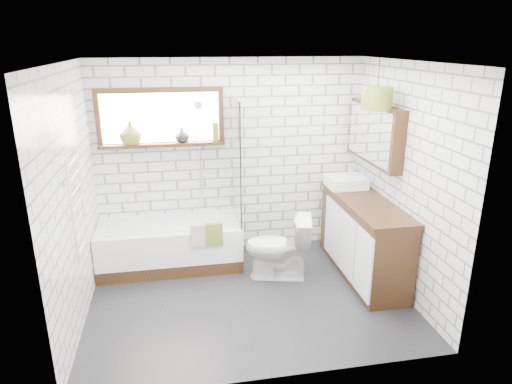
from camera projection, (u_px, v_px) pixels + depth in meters
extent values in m
cube|color=black|center=(248.00, 297.00, 5.04)|extent=(3.40, 2.60, 0.01)
cube|color=white|center=(247.00, 61.00, 4.25)|extent=(3.40, 2.60, 0.01)
cube|color=white|center=(231.00, 158.00, 5.86)|extent=(3.40, 0.01, 2.50)
cube|color=white|center=(277.00, 242.00, 3.43)|extent=(3.40, 0.01, 2.50)
cube|color=white|center=(72.00, 199.00, 4.35)|extent=(0.01, 2.60, 2.50)
cube|color=white|center=(403.00, 180.00, 4.94)|extent=(0.01, 2.60, 2.50)
cube|color=black|center=(161.00, 118.00, 5.50)|extent=(1.52, 0.16, 0.68)
cube|color=white|center=(77.00, 204.00, 4.37)|extent=(0.06, 0.52, 1.00)
cube|color=black|center=(375.00, 133.00, 5.36)|extent=(0.16, 1.20, 0.70)
cylinder|color=silver|center=(200.00, 153.00, 5.72)|extent=(0.02, 0.02, 1.30)
cube|color=white|center=(170.00, 245.00, 5.67)|extent=(1.72, 0.76, 0.56)
cube|color=white|center=(236.00, 161.00, 5.49)|extent=(0.02, 0.72, 1.50)
cube|color=#5C6D20|center=(214.00, 235.00, 5.32)|extent=(0.21, 0.06, 0.28)
cube|color=tan|center=(200.00, 236.00, 5.29)|extent=(0.21, 0.05, 0.27)
cube|color=black|center=(363.00, 237.00, 5.40)|extent=(0.53, 1.65, 0.95)
cube|color=white|center=(346.00, 182.00, 5.69)|extent=(0.46, 0.40, 0.13)
cylinder|color=silver|center=(358.00, 177.00, 5.70)|extent=(0.04, 0.04, 0.14)
imported|color=white|center=(278.00, 247.00, 5.34)|extent=(0.61, 0.84, 0.77)
imported|color=olive|center=(131.00, 134.00, 5.46)|extent=(0.28, 0.28, 0.28)
imported|color=black|center=(182.00, 137.00, 5.59)|extent=(0.22, 0.22, 0.18)
cylinder|color=olive|center=(215.00, 134.00, 5.65)|extent=(0.07, 0.07, 0.23)
cylinder|color=#5C6D20|center=(377.00, 98.00, 4.87)|extent=(0.33, 0.33, 0.24)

